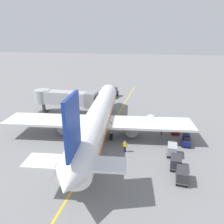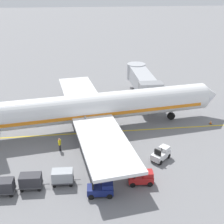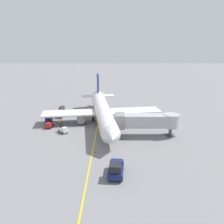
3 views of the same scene
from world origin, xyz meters
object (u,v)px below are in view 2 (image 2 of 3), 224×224
at_px(jet_bridge, 142,80).
at_px(ground_crew_marshaller, 60,144).
at_px(baggage_cart_front, 63,176).
at_px(ground_crew_loader, 111,141).
at_px(parked_airliner, 95,108).
at_px(baggage_cart_second_in_train, 31,180).
at_px(baggage_cart_third_in_train, 3,186).
at_px(safety_cone_nose_left, 211,122).
at_px(baggage_tug_spare, 161,154).
at_px(baggage_tug_trailing, 142,178).
at_px(ground_crew_wing_walker, 124,163).
at_px(baggage_tug_lead, 101,189).

distance_m(jet_bridge, ground_crew_marshaller, 20.32).
bearing_deg(baggage_cart_front, ground_crew_loader, 138.69).
relative_size(parked_airliner, baggage_cart_second_in_train, 12.74).
distance_m(baggage_cart_second_in_train, baggage_cart_third_in_train, 2.61).
bearing_deg(baggage_cart_second_in_train, safety_cone_nose_left, 115.77).
height_order(baggage_tug_spare, baggage_cart_second_in_train, baggage_tug_spare).
distance_m(jet_bridge, baggage_tug_trailing, 23.20).
bearing_deg(ground_crew_marshaller, baggage_cart_third_in_train, -34.90).
bearing_deg(baggage_cart_second_in_train, parked_airliner, 149.23).
xyz_separation_m(jet_bridge, baggage_tug_spare, (18.47, -1.71, -2.74)).
height_order(baggage_cart_second_in_train, baggage_cart_third_in_train, same).
xyz_separation_m(parked_airliner, safety_cone_nose_left, (0.59, 16.57, -2.90)).
xyz_separation_m(baggage_cart_second_in_train, baggage_cart_third_in_train, (0.54, -2.55, 0.00)).
relative_size(baggage_cart_front, baggage_cart_third_in_train, 1.00).
distance_m(parked_airliner, baggage_cart_second_in_train, 14.20).
distance_m(baggage_cart_second_in_train, safety_cone_nose_left, 26.37).
bearing_deg(ground_crew_wing_walker, baggage_tug_lead, -37.15).
relative_size(parked_airliner, ground_crew_loader, 22.08).
distance_m(baggage_tug_spare, ground_crew_marshaller, 12.08).
relative_size(baggage_cart_second_in_train, ground_crew_wing_walker, 1.73).
bearing_deg(baggage_cart_third_in_train, baggage_cart_front, 98.65).
distance_m(baggage_cart_front, ground_crew_loader, 8.53).
distance_m(baggage_cart_front, baggage_cart_second_in_train, 3.10).
bearing_deg(baggage_tug_spare, ground_crew_loader, -121.01).
bearing_deg(ground_crew_wing_walker, baggage_cart_front, -77.49).
bearing_deg(safety_cone_nose_left, parked_airliner, -92.03).
bearing_deg(jet_bridge, ground_crew_wing_walker, -17.42).
relative_size(baggage_tug_trailing, ground_crew_loader, 1.52).
xyz_separation_m(baggage_tug_lead, baggage_cart_second_in_train, (-1.88, -6.79, 0.24)).
xyz_separation_m(baggage_tug_spare, baggage_cart_third_in_train, (3.99, -16.72, 0.24)).
xyz_separation_m(jet_bridge, baggage_cart_second_in_train, (21.92, -15.87, -2.51)).
relative_size(jet_bridge, ground_crew_loader, 8.12).
xyz_separation_m(baggage_tug_lead, ground_crew_marshaller, (-8.66, -4.23, 0.24)).
bearing_deg(baggage_cart_third_in_train, ground_crew_wing_walker, 100.72).
bearing_deg(ground_crew_marshaller, ground_crew_wing_walker, 54.27).
bearing_deg(baggage_tug_lead, ground_crew_marshaller, -153.94).
bearing_deg(ground_crew_wing_walker, safety_cone_nose_left, 124.37).
bearing_deg(baggage_tug_lead, baggage_tug_trailing, 107.10).
relative_size(baggage_tug_spare, baggage_cart_third_in_train, 0.91).
xyz_separation_m(baggage_tug_trailing, baggage_cart_third_in_train, (-0.05, -13.54, 0.24)).
distance_m(baggage_cart_third_in_train, safety_cone_nose_left, 28.91).
distance_m(baggage_tug_lead, baggage_cart_front, 4.31).
distance_m(ground_crew_marshaller, safety_cone_nose_left, 21.71).
xyz_separation_m(ground_crew_wing_walker, ground_crew_loader, (-4.98, -0.82, 0.00)).
bearing_deg(jet_bridge, parked_airliner, -41.37).
relative_size(baggage_cart_second_in_train, ground_crew_marshaller, 1.73).
bearing_deg(safety_cone_nose_left, ground_crew_marshaller, -77.54).
bearing_deg(safety_cone_nose_left, baggage_cart_front, -61.65).
distance_m(baggage_tug_lead, baggage_cart_third_in_train, 9.44).
height_order(jet_bridge, baggage_cart_front, jet_bridge).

